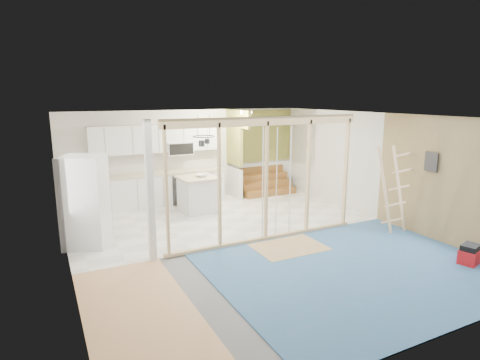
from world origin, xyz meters
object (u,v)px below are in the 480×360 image
fridge (86,202)px  ladder (394,189)px  island (198,194)px  toolbox (470,255)px

fridge → ladder: (6.13, -2.17, 0.07)m
island → ladder: ladder is taller
fridge → ladder: 6.50m
fridge → toolbox: size_ratio=4.05×
toolbox → ladder: ladder is taller
island → toolbox: 6.23m
island → toolbox: island is taller
fridge → toolbox: (6.05, -4.07, -0.75)m
fridge → island: (2.87, 1.28, -0.46)m
fridge → island: 3.17m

